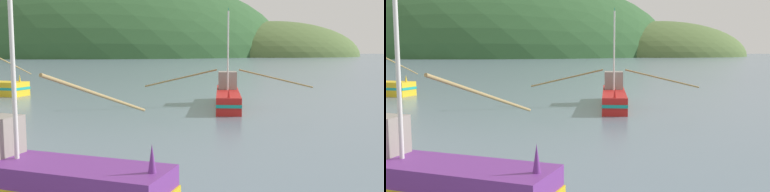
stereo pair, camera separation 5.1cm
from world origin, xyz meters
The scene contains 4 objects.
hill_mid_right centered at (109.85, 222.25, 0.00)m, with size 101.55×81.24×39.77m, color #516B38.
hill_far_right centered at (28.78, 257.32, 0.00)m, with size 199.58×159.67×92.56m, color #2D562D.
fishing_boat_red centered at (4.77, 30.15, 0.81)m, with size 12.03×10.26×7.49m.
fishing_boat_purple centered at (-8.79, 11.57, 0.92)m, with size 9.04×12.05×7.75m.
Camera 2 is at (-7.58, -0.56, 4.42)m, focal length 40.17 mm.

